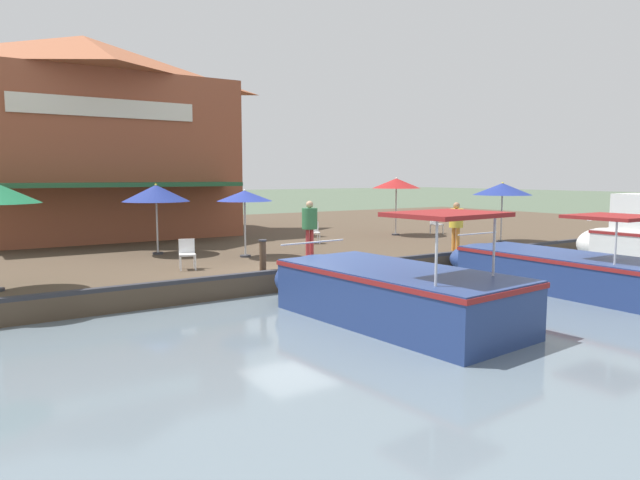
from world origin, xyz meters
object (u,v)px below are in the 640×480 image
at_px(patio_umbrella_by_entrance, 396,183).
at_px(person_mid_patio, 310,221).
at_px(motorboat_mid_row, 377,289).
at_px(patio_umbrella_mid_patio_right, 502,189).
at_px(person_at_quay_edge, 456,220).
at_px(cafe_chair_under_first_umbrella, 436,223).
at_px(cafe_chair_mid_patio, 313,231).
at_px(motorboat_second_along, 543,267).
at_px(patio_umbrella_near_quay_edge, 156,193).
at_px(mooring_post, 263,256).
at_px(waterfront_restaurant, 87,136).
at_px(patio_umbrella_far_corner, 245,196).
at_px(cafe_chair_facing_river, 187,252).

height_order(patio_umbrella_by_entrance, person_mid_patio, patio_umbrella_by_entrance).
bearing_deg(person_mid_patio, motorboat_mid_row, -18.92).
bearing_deg(patio_umbrella_mid_patio_right, person_at_quay_edge, -75.06).
bearing_deg(cafe_chair_under_first_umbrella, motorboat_mid_row, -49.94).
distance_m(cafe_chair_mid_patio, motorboat_second_along, 9.00).
xyz_separation_m(person_at_quay_edge, motorboat_second_along, (4.05, -0.74, -1.04)).
distance_m(patio_umbrella_mid_patio_right, person_at_quay_edge, 3.84).
bearing_deg(cafe_chair_mid_patio, patio_umbrella_by_entrance, 97.39).
bearing_deg(patio_umbrella_near_quay_edge, motorboat_mid_row, 12.51).
xyz_separation_m(person_mid_patio, mooring_post, (2.26, -2.93, -0.68)).
relative_size(patio_umbrella_by_entrance, person_mid_patio, 1.42).
distance_m(patio_umbrella_mid_patio_right, mooring_post, 11.57).
bearing_deg(cafe_chair_mid_patio, waterfront_restaurant, -139.48).
relative_size(patio_umbrella_near_quay_edge, person_at_quay_edge, 1.38).
bearing_deg(patio_umbrella_near_quay_edge, person_mid_patio, 53.67).
distance_m(person_at_quay_edge, mooring_post, 7.83).
bearing_deg(waterfront_restaurant, patio_umbrella_by_entrance, 57.88).
xyz_separation_m(cafe_chair_under_first_umbrella, person_mid_patio, (2.89, -8.63, 0.67)).
xyz_separation_m(waterfront_restaurant, motorboat_mid_row, (16.67, 2.62, -4.23)).
distance_m(patio_umbrella_near_quay_edge, cafe_chair_mid_patio, 6.26).
distance_m(cafe_chair_mid_patio, mooring_post, 6.98).
xyz_separation_m(patio_umbrella_far_corner, patio_umbrella_by_entrance, (-2.57, 8.64, 0.32)).
bearing_deg(motorboat_second_along, patio_umbrella_by_entrance, 164.79).
distance_m(patio_umbrella_near_quay_edge, person_mid_patio, 5.22).
distance_m(cafe_chair_facing_river, person_mid_patio, 4.50).
distance_m(cafe_chair_under_first_umbrella, motorboat_mid_row, 14.03).
bearing_deg(patio_umbrella_near_quay_edge, patio_umbrella_far_corner, 44.11).
distance_m(waterfront_restaurant, cafe_chair_mid_patio, 10.93).
distance_m(patio_umbrella_far_corner, cafe_chair_mid_patio, 4.60).
distance_m(patio_umbrella_near_quay_edge, motorboat_mid_row, 9.61).
bearing_deg(cafe_chair_facing_river, patio_umbrella_near_quay_edge, 175.52).
relative_size(patio_umbrella_by_entrance, cafe_chair_mid_patio, 3.02).
xyz_separation_m(patio_umbrella_by_entrance, mooring_post, (5.64, -9.60, -1.83)).
bearing_deg(patio_umbrella_mid_patio_right, cafe_chair_under_first_umbrella, 177.17).
bearing_deg(patio_umbrella_by_entrance, motorboat_mid_row, -42.66).
relative_size(motorboat_second_along, mooring_post, 7.40).
height_order(patio_umbrella_mid_patio_right, patio_umbrella_near_quay_edge, patio_umbrella_mid_patio_right).
xyz_separation_m(cafe_chair_under_first_umbrella, mooring_post, (5.15, -11.57, -0.01)).
xyz_separation_m(patio_umbrella_far_corner, person_at_quay_edge, (2.70, 6.84, -0.90)).
relative_size(cafe_chair_facing_river, person_mid_patio, 0.47).
bearing_deg(patio_umbrella_by_entrance, patio_umbrella_mid_patio_right, 22.32).
xyz_separation_m(cafe_chair_mid_patio, person_at_quay_edge, (4.66, 2.95, 0.60)).
xyz_separation_m(motorboat_mid_row, mooring_post, (-3.88, -0.83, 0.34)).
distance_m(patio_umbrella_far_corner, patio_umbrella_near_quay_edge, 3.12).
bearing_deg(patio_umbrella_near_quay_edge, patio_umbrella_mid_patio_right, 72.40).
relative_size(patio_umbrella_far_corner, motorboat_second_along, 0.33).
height_order(motorboat_mid_row, mooring_post, motorboat_mid_row).
height_order(motorboat_mid_row, motorboat_second_along, motorboat_mid_row).
bearing_deg(cafe_chair_under_first_umbrella, mooring_post, -65.99).
bearing_deg(waterfront_restaurant, motorboat_mid_row, 8.93).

